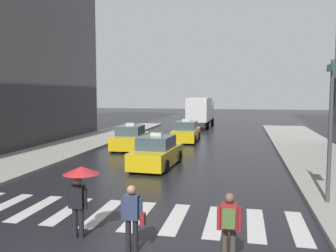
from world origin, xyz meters
name	(u,v)px	position (x,y,z in m)	size (l,w,h in m)	color
crosswalk_markings	(120,214)	(0.00, 3.00, 0.00)	(11.30, 2.80, 0.01)	silver
traffic_light_pole	(334,111)	(6.75, 5.25, 3.26)	(0.44, 0.84, 4.80)	#47474C
taxi_lead	(157,153)	(-0.63, 10.48, 0.72)	(2.13, 4.63, 1.80)	yellow
taxi_second	(131,138)	(-3.86, 16.04, 0.72)	(2.11, 4.62, 1.80)	yellow
taxi_third	(186,132)	(-0.67, 20.54, 0.72)	(1.99, 4.57, 1.80)	yellow
box_truck	(201,111)	(-0.90, 32.10, 1.85)	(2.41, 7.59, 3.35)	#2D2D2D
pedestrian_with_umbrella	(80,182)	(-0.39, 1.02, 1.52)	(0.96, 0.96, 1.94)	black
pedestrian_with_backpack	(229,223)	(3.52, 0.29, 0.97)	(0.55, 0.43, 1.65)	#473D33
pedestrian_with_handbag	(132,215)	(1.21, 0.50, 0.93)	(0.61, 0.24, 1.65)	black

